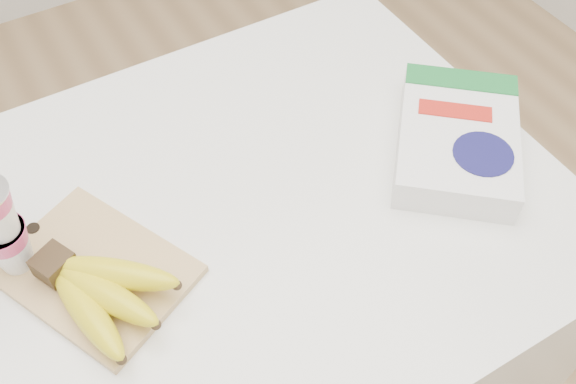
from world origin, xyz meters
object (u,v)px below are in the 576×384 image
object	(u,v)px
cutting_board	(95,272)
bananas	(99,291)
table	(210,360)
cereal_box	(457,139)
yogurt_stack	(0,227)

from	to	relation	value
cutting_board	bananas	world-z (taller)	bananas
cutting_board	bananas	xyz separation A→B (m)	(-0.01, -0.05, 0.03)
table	cereal_box	xyz separation A→B (m)	(0.46, -0.07, 0.47)
yogurt_stack	cereal_box	distance (m)	0.69
table	yogurt_stack	bearing A→B (deg)	163.94
table	cutting_board	bearing A→B (deg)	-179.75
table	bananas	size ratio (longest dim) A/B	5.51
yogurt_stack	cereal_box	size ratio (longest dim) A/B	0.48
bananas	cereal_box	distance (m)	0.59
bananas	table	bearing A→B (deg)	21.70
yogurt_stack	cereal_box	bearing A→B (deg)	-11.30
bananas	cereal_box	world-z (taller)	bananas
cutting_board	yogurt_stack	size ratio (longest dim) A/B	1.63
bananas	cereal_box	bearing A→B (deg)	-1.65
table	yogurt_stack	size ratio (longest dim) A/B	7.49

